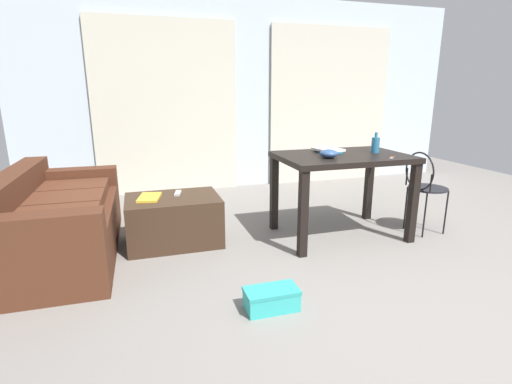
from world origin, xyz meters
The scene contains 14 objects.
ground_plane centered at (0.00, 1.40, 0.00)m, with size 8.65×8.65×0.00m, color gray.
wall_back centered at (0.00, 3.60, 1.31)m, with size 6.30×0.10×2.62m, color silver.
curtains centered at (0.00, 3.52, 1.14)m, with size 4.30×0.03×2.28m.
couch centered at (-2.32, 1.57, 0.30)m, with size 0.87×1.74×0.74m.
coffee_table centered at (-1.35, 1.60, 0.22)m, with size 0.83×0.59×0.44m.
craft_table centered at (0.21, 1.32, 0.68)m, with size 1.19×0.81×0.80m.
wire_chair centered at (1.01, 1.15, 0.51)m, with size 0.37×0.38×0.81m.
bottle_near centered at (0.56, 1.33, 0.87)m, with size 0.08×0.08×0.19m.
bowl centered at (-0.01, 1.20, 0.84)m, with size 0.16×0.16×0.08m, color #2D4C7A.
book_stack centered at (0.13, 1.47, 0.82)m, with size 0.26×0.31×0.04m.
scissors centered at (0.54, 1.03, 0.80)m, with size 0.09×0.09×0.00m.
tv_remote_primary centered at (-1.29, 1.69, 0.45)m, with size 0.05×0.16×0.02m, color #B7B7B2.
magazine centered at (-1.55, 1.62, 0.45)m, with size 0.18×0.29×0.02m, color gold.
shoebox centered at (-0.86, 0.26, 0.07)m, with size 0.35×0.19×0.14m.
Camera 1 is at (-1.62, -1.83, 1.38)m, focal length 27.01 mm.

